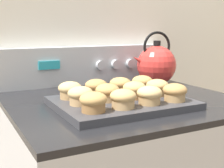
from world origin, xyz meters
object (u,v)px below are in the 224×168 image
at_px(muffin_r1_c3, 157,87).
at_px(muffin_r2_c2, 120,85).
at_px(muffin_r0_c1, 123,99).
at_px(muffin_r0_c2, 149,95).
at_px(muffin_r2_c1, 96,87).
at_px(muffin_r2_c3, 142,83).
at_px(muffin_pan, 121,103).
at_px(muffin_r1_c0, 80,95).
at_px(muffin_r1_c2, 134,90).
at_px(muffin_r2_c0, 70,90).
at_px(muffin_r0_c0, 93,102).
at_px(tea_kettle, 156,64).
at_px(muffin_r1_c1, 107,92).
at_px(muffin_r0_c3, 175,92).

relative_size(muffin_r1_c3, muffin_r2_c2, 1.00).
relative_size(muffin_r0_c1, muffin_r0_c2, 1.00).
bearing_deg(muffin_r2_c1, muffin_r2_c3, -1.35).
xyz_separation_m(muffin_pan, muffin_r1_c0, (-0.13, -0.00, 0.04)).
relative_size(muffin_r0_c2, muffin_r2_c2, 1.00).
xyz_separation_m(muffin_r1_c2, muffin_r2_c3, (0.09, 0.09, 0.00)).
distance_m(muffin_r2_c0, muffin_r2_c3, 0.27).
bearing_deg(muffin_r0_c1, muffin_pan, 63.29).
xyz_separation_m(muffin_r0_c0, muffin_r2_c1, (0.09, 0.18, 0.00)).
bearing_deg(muffin_pan, muffin_r2_c1, 114.80).
xyz_separation_m(muffin_r2_c2, muffin_r2_c3, (0.09, 0.00, 0.00)).
bearing_deg(muffin_r2_c0, muffin_r0_c0, -89.85).
distance_m(muffin_r0_c0, muffin_r1_c2, 0.20).
xyz_separation_m(muffin_r1_c2, muffin_r2_c0, (-0.18, 0.09, 0.00)).
bearing_deg(tea_kettle, muffin_r2_c0, -158.88).
height_order(muffin_r2_c1, muffin_r2_c3, same).
xyz_separation_m(muffin_pan, muffin_r1_c1, (-0.05, 0.00, 0.04)).
distance_m(muffin_r0_c0, muffin_r2_c0, 0.18).
height_order(muffin_r2_c0, tea_kettle, tea_kettle).
bearing_deg(muffin_r2_c3, muffin_r1_c1, -154.40).
distance_m(muffin_pan, muffin_r1_c1, 0.06).
relative_size(muffin_r0_c1, muffin_r1_c0, 1.00).
bearing_deg(tea_kettle, muffin_r2_c1, -154.66).
bearing_deg(muffin_r2_c3, muffin_r0_c1, -134.87).
bearing_deg(muffin_r1_c1, muffin_r1_c2, -2.91).
bearing_deg(muffin_r0_c1, muffin_r0_c0, 178.45).
distance_m(muffin_r1_c2, muffin_r1_c3, 0.09).
height_order(muffin_r0_c2, muffin_r2_c0, same).
bearing_deg(muffin_r1_c2, muffin_r2_c0, 153.18).
distance_m(muffin_r1_c2, muffin_r2_c1, 0.13).
height_order(muffin_pan, tea_kettle, tea_kettle).
bearing_deg(muffin_r0_c2, muffin_r0_c0, -179.55).
xyz_separation_m(muffin_r1_c0, muffin_r1_c1, (0.09, 0.00, 0.00)).
xyz_separation_m(muffin_r1_c3, muffin_r2_c1, (-0.17, 0.09, 0.00)).
bearing_deg(muffin_r0_c3, muffin_r2_c2, 116.72).
distance_m(muffin_r1_c0, muffin_r2_c0, 0.09).
xyz_separation_m(muffin_r0_c1, muffin_r2_c3, (0.18, 0.18, 0.00)).
bearing_deg(tea_kettle, muffin_r1_c1, -144.31).
height_order(muffin_r0_c1, muffin_r2_c1, same).
distance_m(muffin_r0_c1, muffin_r2_c2, 0.20).
height_order(muffin_r1_c0, muffin_r1_c3, same).
xyz_separation_m(muffin_pan, muffin_r0_c1, (-0.05, -0.09, 0.04)).
bearing_deg(muffin_r0_c0, muffin_r1_c0, 90.70).
bearing_deg(muffin_r2_c2, muffin_r0_c2, -90.31).
xyz_separation_m(muffin_r1_c1, muffin_r2_c3, (0.18, 0.09, 0.00)).
distance_m(muffin_r2_c1, tea_kettle, 0.39).
bearing_deg(muffin_r2_c1, muffin_pan, -65.20).
xyz_separation_m(muffin_pan, muffin_r0_c3, (0.13, -0.09, 0.04)).
distance_m(muffin_r0_c3, tea_kettle, 0.39).
bearing_deg(muffin_r0_c1, muffin_r0_c2, 2.42).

